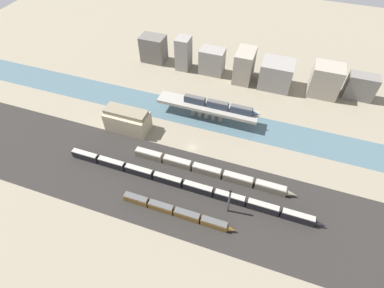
{
  "coord_description": "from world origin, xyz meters",
  "views": [
    {
      "loc": [
        31.13,
        -90.1,
        105.76
      ],
      "look_at": [
        0.0,
        -0.58,
        3.13
      ],
      "focal_mm": 28.0,
      "sensor_mm": 36.0,
      "label": 1
    }
  ],
  "objects_px": {
    "train_yard_far": "(210,171)",
    "signal_tower": "(229,200)",
    "train_yard_mid": "(185,185)",
    "warehouse_building": "(127,120)",
    "train_on_bridge": "(220,105)",
    "train_yard_near": "(177,212)"
  },
  "relations": [
    {
      "from": "train_on_bridge",
      "to": "train_yard_near",
      "type": "height_order",
      "value": "train_on_bridge"
    },
    {
      "from": "train_on_bridge",
      "to": "train_yard_near",
      "type": "relative_size",
      "value": 0.83
    },
    {
      "from": "train_yard_near",
      "to": "train_yard_far",
      "type": "relative_size",
      "value": 0.64
    },
    {
      "from": "train_yard_far",
      "to": "signal_tower",
      "type": "bearing_deg",
      "value": -52.21
    },
    {
      "from": "signal_tower",
      "to": "train_yard_far",
      "type": "bearing_deg",
      "value": 127.79
    },
    {
      "from": "train_yard_near",
      "to": "warehouse_building",
      "type": "distance_m",
      "value": 55.42
    },
    {
      "from": "train_on_bridge",
      "to": "signal_tower",
      "type": "xyz_separation_m",
      "value": [
        17.76,
        -50.28,
        -2.26
      ]
    },
    {
      "from": "train_on_bridge",
      "to": "signal_tower",
      "type": "height_order",
      "value": "signal_tower"
    },
    {
      "from": "train_yard_mid",
      "to": "train_yard_far",
      "type": "xyz_separation_m",
      "value": [
        7.78,
        10.31,
        -0.13
      ]
    },
    {
      "from": "warehouse_building",
      "to": "signal_tower",
      "type": "xyz_separation_m",
      "value": [
        58.91,
        -29.53,
        1.88
      ]
    },
    {
      "from": "train_yard_mid",
      "to": "warehouse_building",
      "type": "distance_m",
      "value": 46.58
    },
    {
      "from": "train_yard_near",
      "to": "warehouse_building",
      "type": "xyz_separation_m",
      "value": [
        -40.51,
        37.62,
        3.86
      ]
    },
    {
      "from": "train_on_bridge",
      "to": "train_yard_mid",
      "type": "bearing_deg",
      "value": -92.25
    },
    {
      "from": "train_yard_near",
      "to": "train_on_bridge",
      "type": "bearing_deg",
      "value": 89.37
    },
    {
      "from": "train_yard_near",
      "to": "train_yard_mid",
      "type": "height_order",
      "value": "train_yard_mid"
    },
    {
      "from": "train_yard_mid",
      "to": "signal_tower",
      "type": "distance_m",
      "value": 20.86
    },
    {
      "from": "train_yard_near",
      "to": "signal_tower",
      "type": "height_order",
      "value": "signal_tower"
    },
    {
      "from": "train_on_bridge",
      "to": "train_yard_far",
      "type": "relative_size",
      "value": 0.53
    },
    {
      "from": "train_on_bridge",
      "to": "signal_tower",
      "type": "distance_m",
      "value": 53.38
    },
    {
      "from": "train_yard_near",
      "to": "train_yard_far",
      "type": "height_order",
      "value": "train_yard_far"
    },
    {
      "from": "train_on_bridge",
      "to": "train_yard_near",
      "type": "bearing_deg",
      "value": -90.63
    },
    {
      "from": "train_on_bridge",
      "to": "train_yard_near",
      "type": "distance_m",
      "value": 58.92
    }
  ]
}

